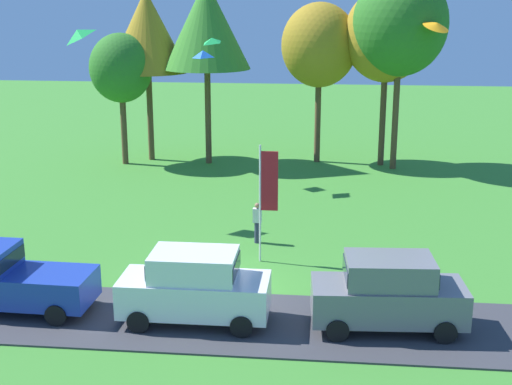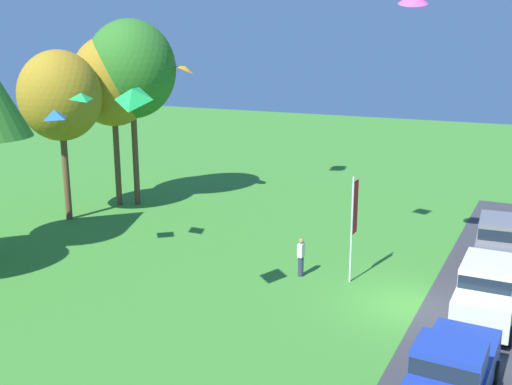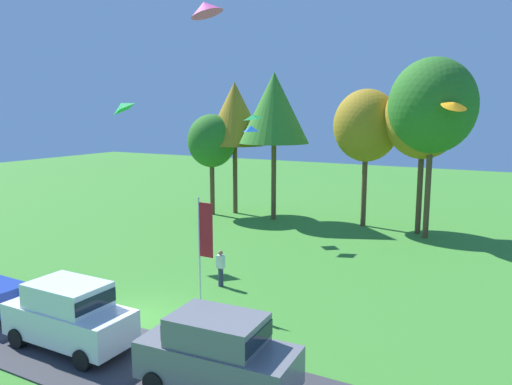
% 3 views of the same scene
% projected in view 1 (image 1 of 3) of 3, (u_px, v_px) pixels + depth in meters
% --- Properties ---
extents(ground_plane, '(120.00, 120.00, 0.00)m').
position_uv_depth(ground_plane, '(215.00, 288.00, 24.91)').
color(ground_plane, '#3D842D').
extents(pavement_strip, '(36.00, 4.40, 0.06)m').
position_uv_depth(pavement_strip, '(202.00, 320.00, 22.33)').
color(pavement_strip, '#38383D').
rests_on(pavement_strip, ground).
extents(car_pickup_mid_row, '(5.06, 2.18, 2.14)m').
position_uv_depth(car_pickup_mid_row, '(10.00, 279.00, 22.79)').
color(car_pickup_mid_row, '#1E389E').
rests_on(car_pickup_mid_row, ground).
extents(car_suv_by_flagpole, '(4.60, 2.05, 2.28)m').
position_uv_depth(car_suv_by_flagpole, '(195.00, 284.00, 21.90)').
color(car_suv_by_flagpole, white).
rests_on(car_suv_by_flagpole, ground).
extents(car_suv_near_entrance, '(4.71, 2.28, 2.28)m').
position_uv_depth(car_suv_near_entrance, '(388.00, 290.00, 21.44)').
color(car_suv_near_entrance, slate).
rests_on(car_suv_near_entrance, ground).
extents(person_on_lawn, '(0.36, 0.24, 1.71)m').
position_uv_depth(person_on_lawn, '(257.00, 222.00, 29.23)').
color(person_on_lawn, '#2D334C').
rests_on(person_on_lawn, ground).
extents(tree_far_left, '(3.69, 3.69, 7.80)m').
position_uv_depth(tree_far_left, '(121.00, 69.00, 41.80)').
color(tree_far_left, brown).
rests_on(tree_far_left, ground).
extents(tree_center_back, '(4.85, 4.85, 10.25)m').
position_uv_depth(tree_center_back, '(147.00, 32.00, 42.36)').
color(tree_center_back, brown).
rests_on(tree_center_back, ground).
extents(tree_far_right, '(5.12, 5.12, 10.82)m').
position_uv_depth(tree_far_right, '(206.00, 25.00, 41.31)').
color(tree_far_right, brown).
rests_on(tree_far_right, ground).
extents(tree_left_of_center, '(4.51, 4.51, 9.53)m').
position_uv_depth(tree_left_of_center, '(319.00, 46.00, 42.03)').
color(tree_left_of_center, brown).
rests_on(tree_left_of_center, ground).
extents(tree_lone_near, '(4.91, 4.91, 10.36)m').
position_uv_depth(tree_lone_near, '(387.00, 36.00, 41.00)').
color(tree_lone_near, brown).
rests_on(tree_lone_near, ground).
extents(tree_right_of_center, '(5.35, 5.35, 11.29)m').
position_uv_depth(tree_right_of_center, '(400.00, 24.00, 39.88)').
color(tree_right_of_center, brown).
rests_on(tree_right_of_center, ground).
extents(flag_banner, '(0.71, 0.08, 4.56)m').
position_uv_depth(flag_banner, '(266.00, 189.00, 26.62)').
color(flag_banner, silver).
rests_on(flag_banner, ground).
extents(kite_diamond_mid_center, '(1.34, 1.21, 0.81)m').
position_uv_depth(kite_diamond_mid_center, '(77.00, 34.00, 30.32)').
color(kite_diamond_mid_center, green).
extents(kite_delta_high_left, '(1.97, 1.96, 0.78)m').
position_uv_depth(kite_delta_high_left, '(436.00, 25.00, 37.06)').
color(kite_delta_high_left, orange).
extents(kite_diamond_low_drifter, '(1.15, 1.26, 0.40)m').
position_uv_depth(kite_diamond_low_drifter, '(212.00, 40.00, 36.18)').
color(kite_diamond_low_drifter, green).
extents(kite_diamond_near_flag, '(0.95, 0.92, 0.43)m').
position_uv_depth(kite_diamond_near_flag, '(203.00, 54.00, 37.36)').
color(kite_diamond_near_flag, blue).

